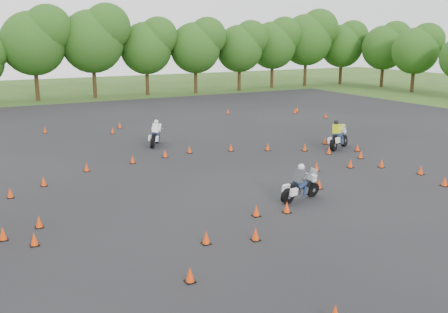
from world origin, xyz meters
TOP-DOWN VIEW (x-y plane):
  - ground at (0.00, 0.00)m, footprint 140.00×140.00m
  - asphalt_pad at (0.00, 6.00)m, footprint 62.00×62.00m
  - treeline at (1.66, 35.42)m, footprint 87.08×32.45m
  - traffic_cones at (-0.04, 5.55)m, footprint 35.96×33.14m
  - rider_grey at (1.44, -0.26)m, footprint 2.29×1.06m
  - rider_yellow at (9.74, 6.77)m, footprint 2.48×1.75m
  - rider_white at (-0.23, 13.11)m, footprint 1.75×2.26m

SIDE VIEW (x-z plane):
  - ground at x=0.00m, z-range 0.00..0.00m
  - asphalt_pad at x=0.00m, z-range 0.01..0.01m
  - traffic_cones at x=-0.04m, z-range 0.01..0.46m
  - rider_grey at x=1.44m, z-range 0.00..1.71m
  - rider_white at x=-0.23m, z-range 0.00..1.73m
  - rider_yellow at x=9.74m, z-range 0.00..1.86m
  - treeline at x=1.66m, z-range -0.79..10.24m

